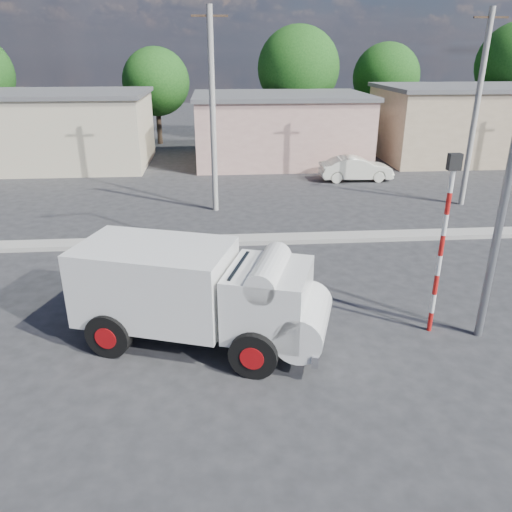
{
  "coord_description": "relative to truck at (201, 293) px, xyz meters",
  "views": [
    {
      "loc": [
        -1.92,
        -8.81,
        6.4
      ],
      "look_at": [
        -0.93,
        3.5,
        1.3
      ],
      "focal_mm": 35.0,
      "sensor_mm": 36.0,
      "label": 1
    }
  ],
  "objects": [
    {
      "name": "ground_plane",
      "position": [
        2.35,
        -1.4,
        -1.3
      ],
      "size": [
        120.0,
        120.0,
        0.0
      ],
      "primitive_type": "plane",
      "color": "#28282B",
      "rests_on": "ground"
    },
    {
      "name": "median",
      "position": [
        2.35,
        6.6,
        -1.22
      ],
      "size": [
        40.0,
        0.8,
        0.16
      ],
      "primitive_type": "cube",
      "color": "#99968E",
      "rests_on": "ground"
    },
    {
      "name": "truck",
      "position": [
        0.0,
        0.0,
        0.0
      ],
      "size": [
        6.05,
        3.71,
        2.35
      ],
      "rotation": [
        0.0,
        0.0,
        -0.32
      ],
      "color": "black",
      "rests_on": "ground"
    },
    {
      "name": "bicycle",
      "position": [
        0.44,
        0.12,
        -0.8
      ],
      "size": [
        1.96,
        0.76,
        1.02
      ],
      "primitive_type": "imported",
      "rotation": [
        0.0,
        0.0,
        1.62
      ],
      "color": "black",
      "rests_on": "ground"
    },
    {
      "name": "cyclist",
      "position": [
        0.44,
        0.12,
        -0.37
      ],
      "size": [
        0.48,
        0.7,
        1.86
      ],
      "primitive_type": "imported",
      "rotation": [
        0.0,
        0.0,
        1.62
      ],
      "color": "silver",
      "rests_on": "ground"
    },
    {
      "name": "car_cream",
      "position": [
        7.77,
        15.35,
        -0.68
      ],
      "size": [
        3.8,
        1.33,
        1.25
      ],
      "primitive_type": "imported",
      "rotation": [
        0.0,
        0.0,
        1.57
      ],
      "color": "white",
      "rests_on": "ground"
    },
    {
      "name": "traffic_pole",
      "position": [
        5.55,
        0.1,
        1.29
      ],
      "size": [
        0.28,
        0.18,
        4.36
      ],
      "color": "red",
      "rests_on": "ground"
    },
    {
      "name": "streetlight",
      "position": [
        6.48,
        -0.2,
        3.66
      ],
      "size": [
        2.34,
        0.22,
        9.0
      ],
      "color": "slate",
      "rests_on": "ground"
    },
    {
      "name": "building_row",
      "position": [
        3.45,
        20.6,
        0.83
      ],
      "size": [
        37.8,
        7.3,
        4.44
      ],
      "color": "beige",
      "rests_on": "ground"
    },
    {
      "name": "tree_row",
      "position": [
        9.8,
        27.13,
        3.65
      ],
      "size": [
        51.24,
        7.43,
        8.42
      ],
      "color": "#38281E",
      "rests_on": "ground"
    },
    {
      "name": "utility_poles",
      "position": [
        5.6,
        10.6,
        2.76
      ],
      "size": [
        35.4,
        0.24,
        8.0
      ],
      "color": "#99968E",
      "rests_on": "ground"
    }
  ]
}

